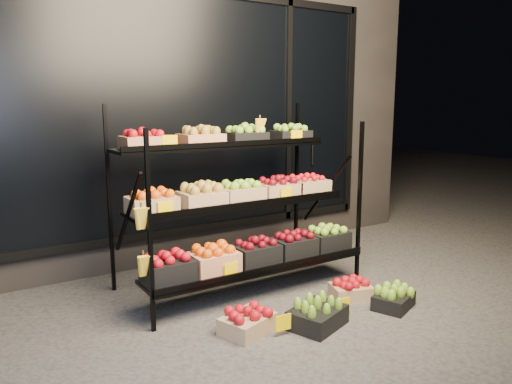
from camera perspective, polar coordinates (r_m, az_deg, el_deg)
ground at (r=4.21m, az=2.79°, el=-13.18°), size 24.00×24.00×0.00m
building at (r=6.16m, az=-11.40°, el=10.77°), size 6.00×2.08×3.50m
display_rack at (r=4.45m, az=-1.74°, el=-1.25°), size 2.18×1.02×1.66m
tag_floor_a at (r=3.76m, az=3.13°, el=-15.24°), size 0.13×0.01×0.12m
tag_floor_b at (r=4.09m, az=9.87°, el=-13.17°), size 0.13×0.01×0.12m
floor_crate_left at (r=3.79m, az=-0.98°, el=-14.48°), size 0.45×0.38×0.19m
floor_crate_midleft at (r=3.90m, az=7.04°, el=-13.67°), size 0.50×0.44×0.21m
floor_crate_midright at (r=4.47m, az=10.82°, el=-10.79°), size 0.40×0.35×0.18m
floor_crate_right at (r=4.35m, az=15.46°, el=-11.57°), size 0.42×0.37×0.18m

